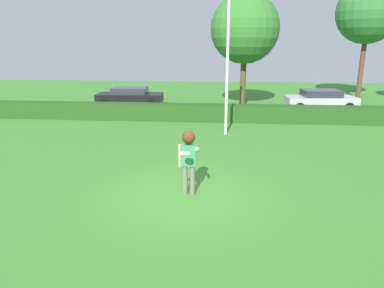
% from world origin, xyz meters
% --- Properties ---
extents(ground_plane, '(60.00, 60.00, 0.00)m').
position_xyz_m(ground_plane, '(0.00, 0.00, 0.00)').
color(ground_plane, '#3D7D2C').
extents(person, '(0.59, 0.75, 1.80)m').
position_xyz_m(person, '(0.07, 0.12, 1.16)').
color(person, '#686E55').
rests_on(person, ground).
extents(frisbee, '(0.25, 0.25, 0.04)m').
position_xyz_m(frisbee, '(0.04, -0.44, 1.35)').
color(frisbee, white).
extents(lamppost, '(0.24, 0.24, 7.05)m').
position_xyz_m(lamppost, '(1.08, 6.95, 3.85)').
color(lamppost, silver).
rests_on(lamppost, ground).
extents(hedge_row, '(27.06, 0.90, 0.88)m').
position_xyz_m(hedge_row, '(0.00, 9.72, 0.44)').
color(hedge_row, '#244C19').
rests_on(hedge_row, ground).
extents(parked_car_black, '(4.28, 1.99, 1.25)m').
position_xyz_m(parked_car_black, '(-5.13, 13.75, 0.69)').
color(parked_car_black, black).
rests_on(parked_car_black, ground).
extents(parked_car_silver, '(4.33, 2.09, 1.25)m').
position_xyz_m(parked_car_silver, '(6.90, 13.54, 0.69)').
color(parked_car_silver, '#B7B7BC').
rests_on(parked_car_silver, ground).
extents(maple_tree, '(4.24, 4.24, 6.98)m').
position_xyz_m(maple_tree, '(2.15, 14.19, 4.84)').
color(maple_tree, '#504421').
rests_on(maple_tree, ground).
extents(birch_tree, '(4.32, 4.32, 8.25)m').
position_xyz_m(birch_tree, '(10.74, 18.10, 6.06)').
color(birch_tree, brown).
rests_on(birch_tree, ground).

